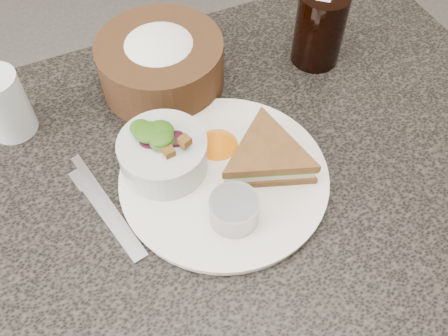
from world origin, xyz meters
TOP-DOWN VIEW (x-y plane):
  - floor at (0.00, 0.00)m, footprint 6.00×6.00m
  - dining_table at (0.00, 0.00)m, footprint 1.00×0.70m
  - dinner_plate at (-0.01, -0.01)m, footprint 0.29×0.29m
  - sandwich at (0.05, -0.02)m, footprint 0.20×0.20m
  - salad_bowl at (-0.08, 0.04)m, footprint 0.13×0.13m
  - dressing_ramekin at (-0.03, -0.08)m, footprint 0.08×0.08m
  - orange_wedge at (0.00, 0.04)m, footprint 0.09×0.09m
  - fork at (-0.18, -0.00)m, footprint 0.05×0.16m
  - knife at (-0.17, 0.02)m, footprint 0.05×0.20m
  - bread_basket at (-0.02, 0.21)m, footprint 0.23×0.23m
  - cola_glass at (0.24, 0.16)m, footprint 0.09×0.09m
  - water_glass at (-0.26, 0.21)m, footprint 0.08×0.08m

SIDE VIEW (x-z plane):
  - floor at x=0.00m, z-range 0.00..0.00m
  - dining_table at x=0.00m, z-range 0.00..0.75m
  - knife at x=-0.17m, z-range 0.75..0.75m
  - fork at x=-0.18m, z-range 0.75..0.75m
  - dinner_plate at x=-0.01m, z-range 0.75..0.76m
  - orange_wedge at x=0.00m, z-range 0.76..0.79m
  - dressing_ramekin at x=-0.03m, z-range 0.76..0.80m
  - sandwich at x=0.05m, z-range 0.76..0.80m
  - salad_bowl at x=-0.08m, z-range 0.76..0.83m
  - water_glass at x=-0.26m, z-range 0.75..0.86m
  - bread_basket at x=-0.02m, z-range 0.75..0.86m
  - cola_glass at x=0.24m, z-range 0.75..0.89m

